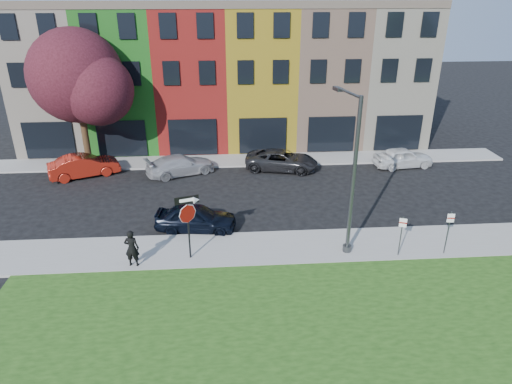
{
  "coord_description": "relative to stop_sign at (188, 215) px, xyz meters",
  "views": [
    {
      "loc": [
        -2.76,
        -15.39,
        11.27
      ],
      "look_at": [
        -1.36,
        4.0,
        2.53
      ],
      "focal_mm": 32.0,
      "sensor_mm": 36.0,
      "label": 1
    }
  ],
  "objects": [
    {
      "name": "sedan_near",
      "position": [
        0.13,
        2.8,
        -1.61
      ],
      "size": [
        2.66,
        4.45,
        1.38
      ],
      "primitive_type": "imported",
      "rotation": [
        0.0,
        0.0,
        1.44
      ],
      "color": "black",
      "rests_on": "ground"
    },
    {
      "name": "man",
      "position": [
        -2.45,
        -0.45,
        -1.31
      ],
      "size": [
        0.71,
        0.54,
        1.73
      ],
      "primitive_type": "imported",
      "rotation": [
        0.0,
        0.0,
        3.04
      ],
      "color": "black",
      "rests_on": "sidewalk_near"
    },
    {
      "name": "parked_car_silver",
      "position": [
        -1.24,
        10.48,
        -1.65
      ],
      "size": [
        5.07,
        5.8,
        1.3
      ],
      "primitive_type": "imported",
      "rotation": [
        0.0,
        0.0,
        1.98
      ],
      "color": "#9E9DA2",
      "rests_on": "ground"
    },
    {
      "name": "tree_purple",
      "position": [
        -7.54,
        12.59,
        3.68
      ],
      "size": [
        7.16,
        6.26,
        8.99
      ],
      "color": "#312110",
      "rests_on": "sidewalk_far"
    },
    {
      "name": "parking_sign_b",
      "position": [
        11.6,
        -0.46,
        -0.85
      ],
      "size": [
        0.32,
        0.1,
        2.11
      ],
      "rotation": [
        0.0,
        0.0,
        -0.1
      ],
      "color": "#424447",
      "rests_on": "sidewalk_near"
    },
    {
      "name": "rowhouse_block",
      "position": [
        1.95,
        18.84,
        2.69
      ],
      "size": [
        30.0,
        10.12,
        10.0
      ],
      "color": "beige",
      "rests_on": "ground"
    },
    {
      "name": "stop_sign",
      "position": [
        0.0,
        0.0,
        0.0
      ],
      "size": [
        1.02,
        0.34,
        3.05
      ],
      "rotation": [
        0.0,
        0.0,
        0.3
      ],
      "color": "black",
      "rests_on": "sidewalk_near"
    },
    {
      "name": "parked_car_dark",
      "position": [
        5.49,
        10.84,
        -1.63
      ],
      "size": [
        4.32,
        5.79,
        1.34
      ],
      "primitive_type": "imported",
      "rotation": [
        0.0,
        0.0,
        1.35
      ],
      "color": "black",
      "rests_on": "ground"
    },
    {
      "name": "parking_sign_a",
      "position": [
        9.44,
        -0.46,
        -0.95
      ],
      "size": [
        0.31,
        0.15,
        1.94
      ],
      "rotation": [
        0.0,
        0.0,
        -0.37
      ],
      "color": "#424447",
      "rests_on": "sidewalk_near"
    },
    {
      "name": "parked_car_white",
      "position": [
        13.81,
        10.74,
        -1.62
      ],
      "size": [
        2.59,
        4.39,
        1.36
      ],
      "primitive_type": "imported",
      "rotation": [
        0.0,
        0.0,
        1.7
      ],
      "color": "white",
      "rests_on": "ground"
    },
    {
      "name": "street_lamp",
      "position": [
        7.14,
        0.25,
        1.47
      ],
      "size": [
        0.84,
        2.54,
        7.22
      ],
      "rotation": [
        0.0,
        0.0,
        0.22
      ],
      "color": "#424447",
      "rests_on": "sidewalk_near"
    },
    {
      "name": "sidewalk_near",
      "position": [
        6.45,
        0.65,
        -2.24
      ],
      "size": [
        40.0,
        3.0,
        0.12
      ],
      "primitive_type": "cube",
      "color": "gray",
      "rests_on": "ground"
    },
    {
      "name": "sidewalk_far",
      "position": [
        1.45,
        12.65,
        -2.24
      ],
      "size": [
        40.0,
        2.4,
        0.12
      ],
      "primitive_type": "cube",
      "color": "gray",
      "rests_on": "ground"
    },
    {
      "name": "parked_car_red",
      "position": [
        -7.44,
        10.58,
        -1.57
      ],
      "size": [
        4.69,
        5.49,
        1.45
      ],
      "primitive_type": "imported",
      "rotation": [
        0.0,
        0.0,
        1.97
      ],
      "color": "maroon",
      "rests_on": "ground"
    },
    {
      "name": "ground",
      "position": [
        4.45,
        -2.35,
        -2.3
      ],
      "size": [
        120.0,
        120.0,
        0.0
      ],
      "primitive_type": "plane",
      "color": "black",
      "rests_on": "ground"
    }
  ]
}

